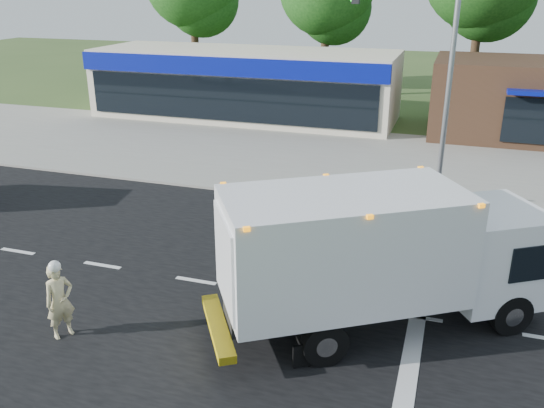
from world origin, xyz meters
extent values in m
plane|color=#385123|center=(0.00, 0.00, 0.00)|extent=(120.00, 120.00, 0.00)
cube|color=black|center=(0.00, 0.00, 0.00)|extent=(60.00, 14.00, 0.02)
cube|color=gray|center=(0.00, 8.20, 0.06)|extent=(60.00, 2.40, 0.12)
cube|color=gray|center=(0.00, 14.00, 0.01)|extent=(60.00, 9.00, 0.02)
cube|color=silver|center=(-9.00, 0.00, 0.02)|extent=(1.20, 0.15, 0.01)
cube|color=silver|center=(-6.00, 0.00, 0.02)|extent=(1.20, 0.15, 0.01)
cube|color=silver|center=(-3.00, 0.00, 0.02)|extent=(1.20, 0.15, 0.01)
cube|color=silver|center=(0.00, 0.00, 0.02)|extent=(1.20, 0.15, 0.01)
cube|color=silver|center=(3.00, 0.00, 0.02)|extent=(1.20, 0.15, 0.01)
cube|color=silver|center=(3.00, -3.00, 0.02)|extent=(0.40, 7.00, 0.01)
cube|color=black|center=(1.28, -1.19, 0.75)|extent=(5.09, 3.74, 0.37)
cube|color=white|center=(4.49, 0.83, 1.65)|extent=(3.03, 3.08, 2.24)
cube|color=black|center=(5.34, 1.36, 1.87)|extent=(1.21, 1.80, 0.96)
cube|color=white|center=(1.28, -1.19, 2.24)|extent=(5.88, 5.01, 2.51)
cube|color=silver|center=(-1.00, -2.62, 2.19)|extent=(1.19, 1.84, 2.03)
cube|color=yellow|center=(-1.16, -2.72, 0.59)|extent=(1.68, 2.37, 0.19)
cube|color=orange|center=(1.28, -1.19, 3.47)|extent=(5.72, 4.93, 0.09)
cylinder|color=black|center=(3.99, 1.71, 0.51)|extent=(1.04, 0.82, 1.02)
cylinder|color=black|center=(5.07, 0.00, 0.51)|extent=(1.04, 0.82, 1.02)
cylinder|color=black|center=(0.08, -0.68, 0.51)|extent=(1.04, 0.82, 1.02)
cylinder|color=black|center=(1.21, -2.49, 0.51)|extent=(1.04, 0.82, 1.02)
imported|color=#C4B682|center=(-4.82, -3.33, 0.91)|extent=(0.71, 0.80, 1.83)
sphere|color=white|center=(-4.82, -3.33, 1.80)|extent=(0.28, 0.28, 0.28)
cube|color=beige|center=(-9.00, 20.00, 2.00)|extent=(18.00, 6.00, 4.00)
cube|color=#061187|center=(-9.00, 16.95, 3.40)|extent=(18.00, 0.30, 1.00)
cube|color=black|center=(-9.00, 16.95, 1.60)|extent=(17.00, 0.12, 2.40)
cube|color=#382316|center=(7.00, 20.00, 2.00)|extent=(10.00, 6.00, 4.00)
cube|color=#061187|center=(7.00, 16.90, 2.90)|extent=(3.00, 1.20, 0.20)
cube|color=black|center=(7.00, 16.95, 1.50)|extent=(3.00, 0.12, 2.20)
cylinder|color=gray|center=(3.00, 7.60, 4.00)|extent=(0.18, 0.18, 8.00)
cylinder|color=#332114|center=(-16.00, 28.00, 3.67)|extent=(0.56, 0.56, 7.35)
sphere|color=#154112|center=(-15.50, 28.50, 6.51)|extent=(5.46, 5.46, 5.46)
cylinder|color=#332114|center=(-6.00, 28.00, 3.43)|extent=(0.56, 0.56, 6.86)
sphere|color=#154112|center=(-5.50, 28.50, 6.08)|extent=(5.10, 5.10, 5.10)
cylinder|color=#332114|center=(4.00, 28.00, 3.92)|extent=(0.56, 0.56, 7.84)
camera|label=1|loc=(3.36, -12.74, 7.75)|focal=38.00mm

